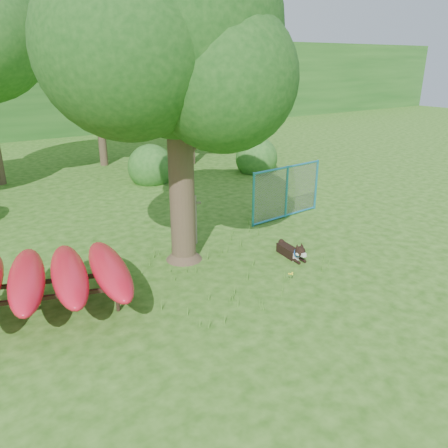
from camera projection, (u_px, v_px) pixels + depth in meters
ground at (248, 286)px, 9.36m from camera, size 80.00×80.00×0.00m
oak_tree at (174, 42)px, 8.92m from camera, size 5.89×5.16×7.32m
wooden_post at (195, 218)px, 11.32m from camera, size 0.35×0.21×1.31m
kayak_rack at (48, 277)px, 8.15m from camera, size 3.31×3.56×0.97m
husky_dog at (292, 251)px, 10.62m from camera, size 0.35×1.09×0.49m
fence_section at (287, 192)px, 13.20m from camera, size 2.75×0.25×2.68m
wildflower_clump at (291, 275)px, 9.43m from camera, size 0.11×0.11×0.24m
bg_tree_c at (95, 71)px, 18.79m from camera, size 4.00×4.00×6.12m
bg_tree_d at (189, 47)px, 18.73m from camera, size 4.80×4.80×7.50m
bg_tree_e at (210, 46)px, 22.58m from camera, size 4.60×4.60×7.55m
shrub_right at (256, 172)px, 18.98m from camera, size 1.80×1.80×1.80m
shrub_mid at (152, 182)px, 17.39m from camera, size 1.80×1.80×1.80m
wooded_hillside at (3, 85)px, 30.02m from camera, size 80.00×12.00×6.00m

